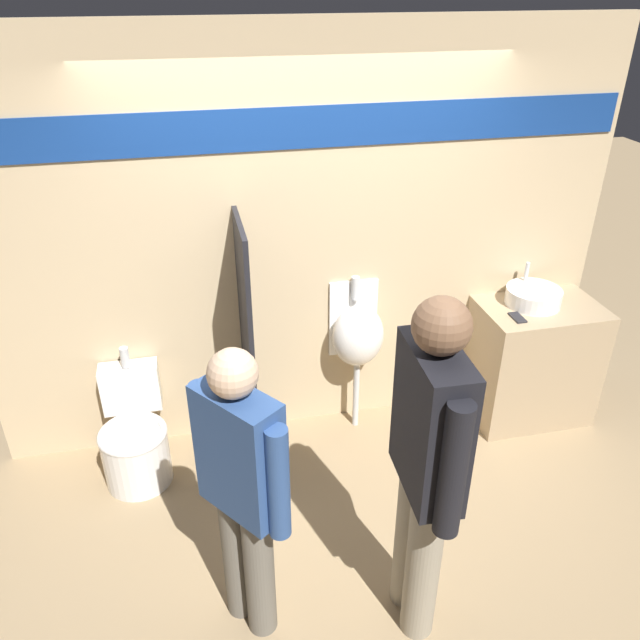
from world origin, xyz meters
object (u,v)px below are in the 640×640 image
Objects in this scene: urinal_near_counter at (358,335)px; person_with_lanyard at (427,463)px; toilet at (135,440)px; cell_phone at (517,318)px; person_in_vest at (242,488)px; sink_basin at (533,296)px.

urinal_near_counter is 0.63× the size of person_with_lanyard.
toilet is at bearing -172.87° from urinal_near_counter.
person_in_vest is (-1.96, -1.15, -0.01)m from cell_phone.
sink_basin reaches higher than urinal_near_counter.
cell_phone is 2.27m from person_in_vest.
sink_basin is 2.83m from toilet.
urinal_near_counter reaches higher than cell_phone.
cell_phone is 1.74m from person_with_lanyard.
person_with_lanyard reaches higher than urinal_near_counter.
person_in_vest is at bearing -148.64° from sink_basin.
urinal_near_counter is at bearing -70.42° from person_in_vest.
sink_basin is at bearing -95.37° from person_in_vest.
toilet is 0.52× the size of person_in_vest.
sink_basin is 1.24m from urinal_near_counter.
person_in_vest is at bearing 81.44° from person_with_lanyard.
sink_basin is 0.23× the size of person_in_vest.
urinal_near_counter reaches higher than toilet.
person_with_lanyard is at bearing -132.68° from sink_basin.
person_in_vest reaches higher than urinal_near_counter.
person_with_lanyard is at bearing -94.69° from urinal_near_counter.
person_with_lanyard is (-1.35, -1.47, 0.06)m from sink_basin.
toilet is at bearing -177.78° from sink_basin.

